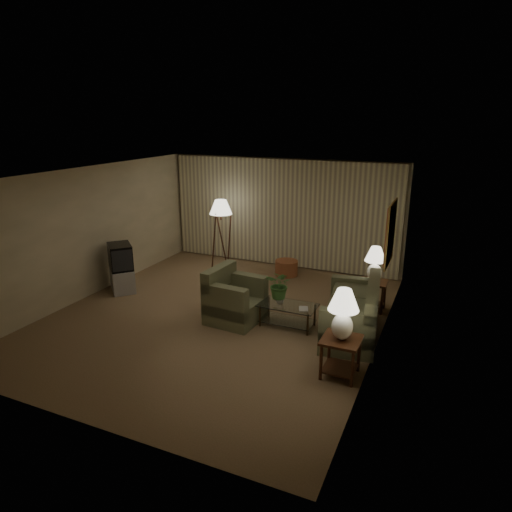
{
  "coord_description": "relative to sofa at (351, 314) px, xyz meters",
  "views": [
    {
      "loc": [
        3.91,
        -7.05,
        3.7
      ],
      "look_at": [
        0.54,
        0.6,
        1.1
      ],
      "focal_mm": 32.0,
      "sensor_mm": 36.0,
      "label": 1
    }
  ],
  "objects": [
    {
      "name": "ground",
      "position": [
        -2.5,
        -0.23,
        -0.39
      ],
      "size": [
        7.0,
        7.0,
        0.0
      ],
      "primitive_type": "plane",
      "color": "#8F6C4F",
      "rests_on": "ground"
    },
    {
      "name": "room_shell",
      "position": [
        -2.48,
        1.28,
        1.36
      ],
      "size": [
        6.04,
        7.02,
        2.72
      ],
      "color": "beige",
      "rests_on": "ground"
    },
    {
      "name": "sofa",
      "position": [
        0.0,
        0.0,
        0.0
      ],
      "size": [
        1.99,
        1.35,
        0.78
      ],
      "rotation": [
        0.0,
        0.0,
        -1.44
      ],
      "color": "#6F7351",
      "rests_on": "ground"
    },
    {
      "name": "armchair",
      "position": [
        -2.1,
        -0.27,
        0.01
      ],
      "size": [
        1.08,
        1.04,
        0.8
      ],
      "rotation": [
        0.0,
        0.0,
        1.49
      ],
      "color": "#6F7351",
      "rests_on": "ground"
    },
    {
      "name": "side_table_near",
      "position": [
        0.15,
        -1.35,
        0.02
      ],
      "size": [
        0.55,
        0.55,
        0.6
      ],
      "color": "#32170D",
      "rests_on": "ground"
    },
    {
      "name": "side_table_far",
      "position": [
        0.15,
        1.25,
        0.01
      ],
      "size": [
        0.53,
        0.44,
        0.6
      ],
      "color": "#32170D",
      "rests_on": "ground"
    },
    {
      "name": "table_lamp_near",
      "position": [
        0.15,
        -1.35,
        0.66
      ],
      "size": [
        0.44,
        0.44,
        0.77
      ],
      "color": "white",
      "rests_on": "side_table_near"
    },
    {
      "name": "table_lamp_far",
      "position": [
        0.15,
        1.25,
        0.62
      ],
      "size": [
        0.4,
        0.4,
        0.7
      ],
      "color": "white",
      "rests_on": "side_table_far"
    },
    {
      "name": "coffee_table",
      "position": [
        -1.13,
        -0.1,
        -0.12
      ],
      "size": [
        1.05,
        0.57,
        0.41
      ],
      "color": "silver",
      "rests_on": "ground"
    },
    {
      "name": "tv_cabinet",
      "position": [
        -5.05,
        0.11,
        -0.14
      ],
      "size": [
        1.18,
        1.18,
        0.5
      ],
      "primitive_type": "cube",
      "rotation": [
        0.0,
        0.0,
        -0.75
      ],
      "color": "#B1B0B3",
      "rests_on": "ground"
    },
    {
      "name": "crt_tv",
      "position": [
        -5.05,
        0.11,
        0.38
      ],
      "size": [
        1.09,
        1.09,
        0.55
      ],
      "primitive_type": "cube",
      "rotation": [
        0.0,
        0.0,
        -0.75
      ],
      "color": "black",
      "rests_on": "tv_cabinet"
    },
    {
      "name": "floor_lamp",
      "position": [
        -3.81,
        2.42,
        0.51
      ],
      "size": [
        0.56,
        0.56,
        1.71
      ],
      "color": "#32170D",
      "rests_on": "ground"
    },
    {
      "name": "ottoman",
      "position": [
        -2.1,
        2.5,
        -0.21
      ],
      "size": [
        0.6,
        0.6,
        0.36
      ],
      "primitive_type": "cylinder",
      "rotation": [
        0.0,
        0.0,
        0.12
      ],
      "color": "#AE583B",
      "rests_on": "ground"
    },
    {
      "name": "vase",
      "position": [
        -1.28,
        -0.1,
        0.1
      ],
      "size": [
        0.16,
        0.16,
        0.15
      ],
      "primitive_type": "imported",
      "rotation": [
        0.0,
        0.0,
        0.15
      ],
      "color": "silver",
      "rests_on": "coffee_table"
    },
    {
      "name": "flowers",
      "position": [
        -1.28,
        -0.1,
        0.44
      ],
      "size": [
        0.51,
        0.46,
        0.53
      ],
      "primitive_type": "imported",
      "rotation": [
        0.0,
        0.0,
        -0.09
      ],
      "color": "#438038",
      "rests_on": "vase"
    },
    {
      "name": "book",
      "position": [
        -0.88,
        -0.2,
        0.03
      ],
      "size": [
        0.23,
        0.26,
        0.02
      ],
      "primitive_type": "imported",
      "rotation": [
        0.0,
        0.0,
        0.34
      ],
      "color": "olive",
      "rests_on": "coffee_table"
    }
  ]
}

